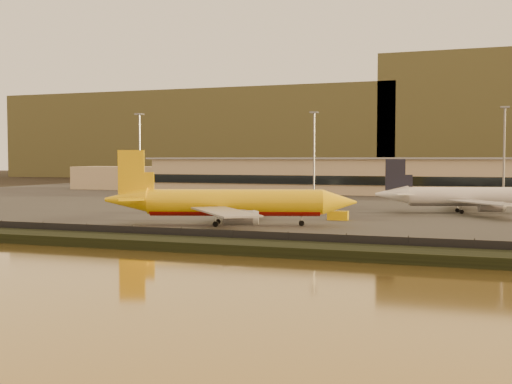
{
  "coord_description": "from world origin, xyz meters",
  "views": [
    {
      "loc": [
        34.61,
        -96.19,
        12.45
      ],
      "look_at": [
        -3.43,
        12.0,
        6.44
      ],
      "focal_mm": 45.0,
      "sensor_mm": 36.0,
      "label": 1
    }
  ],
  "objects": [
    {
      "name": "perimeter_fence",
      "position": [
        0.0,
        -13.0,
        1.3
      ],
      "size": [
        300.0,
        0.05,
        2.2
      ],
      "primitive_type": "cube",
      "color": "black",
      "rests_on": "tarmac"
    },
    {
      "name": "embankment",
      "position": [
        0.0,
        -17.0,
        0.7
      ],
      "size": [
        320.0,
        7.0,
        1.4
      ],
      "primitive_type": "cube",
      "color": "black",
      "rests_on": "ground"
    },
    {
      "name": "gse_vehicle_yellow",
      "position": [
        7.89,
        28.92,
        1.12
      ],
      "size": [
        4.17,
        2.05,
        1.83
      ],
      "primitive_type": "cube",
      "rotation": [
        0.0,
        0.0,
        0.05
      ],
      "color": "yellow",
      "rests_on": "tarmac"
    },
    {
      "name": "gse_vehicle_white",
      "position": [
        -29.37,
        32.83,
        1.19
      ],
      "size": [
        4.83,
        3.41,
        1.99
      ],
      "primitive_type": "cube",
      "rotation": [
        0.0,
        0.0,
        -0.36
      ],
      "color": "white",
      "rests_on": "tarmac"
    },
    {
      "name": "tarmac",
      "position": [
        0.0,
        95.0,
        0.1
      ],
      "size": [
        320.0,
        220.0,
        0.2
      ],
      "primitive_type": "cube",
      "color": "#2D2D2D",
      "rests_on": "ground"
    },
    {
      "name": "white_narrowbody_jet",
      "position": [
        32.33,
        55.09,
        3.82
      ],
      "size": [
        41.54,
        39.63,
        12.14
      ],
      "rotation": [
        0.0,
        0.0,
        0.28
      ],
      "color": "white",
      "rests_on": "tarmac"
    },
    {
      "name": "dhl_cargo_jet",
      "position": [
        -8.42,
        12.04,
        4.31
      ],
      "size": [
        45.19,
        43.14,
        13.77
      ],
      "rotation": [
        0.0,
        0.0,
        0.3
      ],
      "color": "yellow",
      "rests_on": "tarmac"
    },
    {
      "name": "ground",
      "position": [
        0.0,
        0.0,
        0.0
      ],
      "size": [
        900.0,
        900.0,
        0.0
      ],
      "primitive_type": "plane",
      "color": "black",
      "rests_on": "ground"
    },
    {
      "name": "terminal_building",
      "position": [
        -14.52,
        125.55,
        6.25
      ],
      "size": [
        202.0,
        25.0,
        12.6
      ],
      "color": "tan",
      "rests_on": "tarmac"
    },
    {
      "name": "apron_light_masts",
      "position": [
        15.0,
        75.0,
        15.7
      ],
      "size": [
        152.2,
        12.2,
        25.4
      ],
      "color": "slate",
      "rests_on": "tarmac"
    },
    {
      "name": "distant_hills",
      "position": [
        -20.74,
        340.0,
        31.39
      ],
      "size": [
        470.0,
        160.0,
        70.0
      ],
      "color": "brown",
      "rests_on": "ground"
    }
  ]
}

